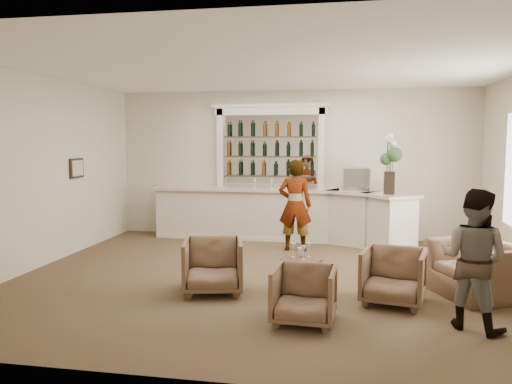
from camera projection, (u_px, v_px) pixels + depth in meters
ground at (268, 278)px, 7.98m from camera, size 8.00×8.00×0.00m
room_shell at (285, 131)px, 8.40m from camera, size 8.04×7.02×3.32m
bar_counter at (282, 215)px, 10.88m from camera, size 5.72×1.80×1.14m
back_bar_alcove at (270, 147)px, 11.19m from camera, size 2.64×0.25×3.00m
cocktail_table at (301, 275)px, 7.21m from camera, size 0.62×0.62×0.50m
sommelier at (295, 205)px, 9.87m from camera, size 0.67×0.45×1.82m
guest at (473, 259)px, 5.78m from camera, size 1.01×0.96×1.64m
armchair_left at (213, 265)px, 7.19m from camera, size 1.02×1.04×0.79m
armchair_center at (304, 295)px, 5.99m from camera, size 0.78×0.80×0.69m
armchair_right at (393, 276)px, 6.69m from camera, size 0.96×0.98×0.75m
armchair_far at (479, 270)px, 7.01m from camera, size 1.39×1.47×0.75m
espresso_machine at (356, 179)px, 10.48m from camera, size 0.56×0.48×0.47m
flower_vase at (390, 160)px, 9.70m from camera, size 0.31×0.31×1.17m
wine_glass_bar_left at (272, 184)px, 10.83m from camera, size 0.07×0.07×0.21m
wine_glass_bar_right at (255, 183)px, 10.96m from camera, size 0.07×0.07×0.21m
wine_glass_tbl_a at (293, 250)px, 7.23m from camera, size 0.07×0.07×0.21m
wine_glass_tbl_b at (309, 250)px, 7.24m from camera, size 0.07×0.07×0.21m
wine_glass_tbl_c at (303, 253)px, 7.04m from camera, size 0.07×0.07×0.21m
napkin_holder at (301, 252)px, 7.32m from camera, size 0.08×0.08×0.12m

